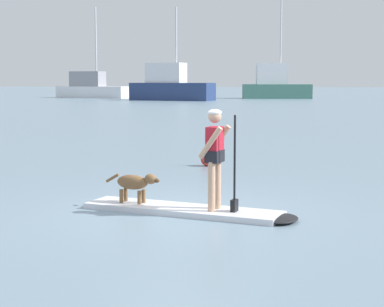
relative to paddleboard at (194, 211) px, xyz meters
name	(u,v)px	position (x,y,z in m)	size (l,w,h in m)	color
ground_plane	(182,213)	(-0.22, 0.06, -0.05)	(400.00, 400.00, 0.00)	gray
paddleboard	(194,211)	(0.00, 0.00, 0.00)	(3.80, 1.64, 0.10)	silver
person_paddler	(216,152)	(0.37, -0.09, 1.01)	(0.66, 0.56, 1.67)	tan
dog	(135,183)	(-1.10, 0.27, 0.40)	(1.05, 0.37, 0.53)	brown
moored_boat_far_port	(92,88)	(-24.54, 67.31, 1.22)	(9.74, 4.67, 11.24)	white
moored_boat_far_starboard	(171,86)	(-12.76, 59.50, 1.51)	(9.70, 4.93, 10.18)	navy
moored_boat_port	(275,85)	(-1.65, 68.74, 1.54)	(8.62, 4.66, 12.17)	#3F7266
marker_buoy	(208,159)	(-0.66, 6.01, 0.14)	(0.38, 0.38, 0.88)	red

